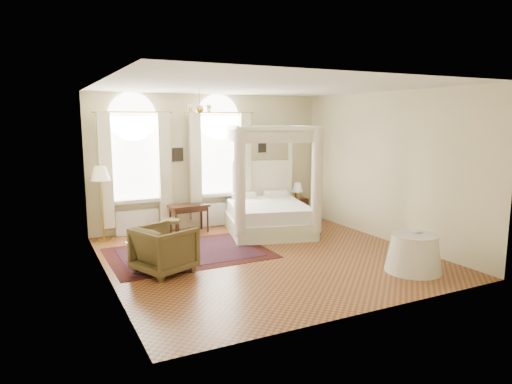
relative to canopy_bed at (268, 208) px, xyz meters
The scene contains 18 objects.
ground 2.08m from the canopy_bed, 118.94° to the right, with size 6.00×6.00×0.00m, color #93552A.
room_walls 2.44m from the canopy_bed, 118.94° to the right, with size 6.00×6.00×6.00m.
window_left 3.21m from the canopy_bed, 158.51° to the left, with size 1.62×0.27×3.29m.
window_right 1.64m from the canopy_bed, 124.15° to the left, with size 1.62×0.27×3.29m.
chandelier 3.03m from the canopy_bed, 163.70° to the right, with size 0.51×0.45×0.50m.
wall_pictures 2.00m from the canopy_bed, 125.63° to the left, with size 2.54×0.03×0.39m.
canopy_bed is the anchor object (origin of this frame).
nightstand 1.79m from the canopy_bed, 32.66° to the left, with size 0.39×0.35×0.55m, color #3E2010.
nightstand_lamp 1.69m from the canopy_bed, 33.22° to the left, with size 0.29×0.29×0.43m.
writing_desk 1.88m from the canopy_bed, 157.00° to the left, with size 0.94×0.54×0.68m.
laptop 1.76m from the canopy_bed, 157.38° to the left, with size 0.30×0.19×0.02m, color black.
stool 2.31m from the canopy_bed, 169.83° to the left, with size 0.51×0.51×0.45m.
armchair 3.51m from the canopy_bed, 149.27° to the right, with size 0.90×0.93×0.84m, color #4B3E20.
coffee_table 3.36m from the canopy_bed, 162.70° to the right, with size 0.69×0.59×0.40m.
floor_lamp 3.88m from the canopy_bed, 165.40° to the left, with size 0.43×0.43×1.68m.
oriental_rug 2.50m from the canopy_bed, 159.07° to the right, with size 3.16×2.29×0.01m.
side_table 3.85m from the canopy_bed, 75.19° to the right, with size 0.99×0.99×0.68m.
book 3.71m from the canopy_bed, 74.18° to the right, with size 0.20×0.26×0.02m, color black.
Camera 1 is at (-4.07, -7.74, 2.71)m, focal length 32.00 mm.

